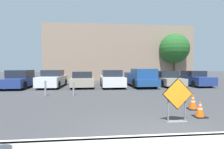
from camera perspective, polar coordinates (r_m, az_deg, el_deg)
ground_plane at (r=14.20m, az=0.13°, el=-4.71°), size 96.00×96.00×0.00m
curb_lip at (r=4.61m, az=13.76°, el=-19.67°), size 26.42×0.20×0.14m
road_closed_sign at (r=6.07m, az=20.59°, el=-7.23°), size 1.02×0.20×1.44m
traffic_cone_nearest at (r=7.11m, az=26.78°, el=-10.04°), size 0.41×0.41×0.59m
traffic_cone_second at (r=8.24m, az=24.92°, el=-8.07°), size 0.45×0.45×0.65m
parked_car_nearest at (r=16.78m, az=-27.77°, el=-1.50°), size 1.95×4.40×1.51m
parked_car_second at (r=16.40m, az=-18.72°, el=-1.41°), size 1.90×4.65×1.51m
parked_car_third at (r=15.99m, az=-9.61°, el=-1.62°), size 2.09×4.73×1.36m
parked_car_fourth at (r=15.52m, az=-0.08°, el=-1.49°), size 1.98×4.27×1.51m
pickup_truck at (r=15.91m, az=9.39°, el=-1.28°), size 2.17×5.11×1.63m
parked_car_fifth at (r=17.37m, az=17.12°, el=-1.35°), size 2.00×4.57×1.40m
parked_car_sixth at (r=18.24m, az=25.12°, el=-1.25°), size 1.84×4.23×1.42m
bollard_nearest at (r=11.09m, az=-12.45°, el=-4.32°), size 0.12×0.12×0.91m
bollard_second at (r=11.41m, az=-20.92°, el=-4.05°), size 0.12×0.12×0.99m
building_facade_backdrop at (r=25.10m, az=2.08°, el=6.75°), size 19.70×5.00×7.25m
street_tree_behind_lot at (r=24.09m, az=19.65°, el=7.99°), size 3.78×3.78×6.04m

